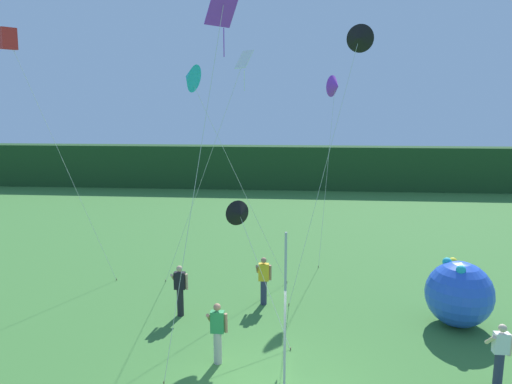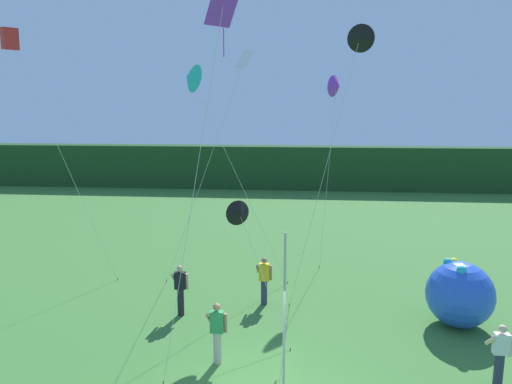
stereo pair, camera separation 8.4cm
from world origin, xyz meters
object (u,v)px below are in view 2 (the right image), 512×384
object	(u,v)px
person_far_right	(180,289)
kite_purple_delta_5	(336,87)
kite_white_diamond_3	(239,78)
kite_black_delta_6	(360,39)
kite_purple_diamond_0	(221,20)
banner_flag	(285,309)
person_far_left	(217,331)
kite_black_delta_1	(240,214)
kite_red_box_4	(10,40)
person_mid_field	(264,279)
kite_cyan_delta_2	(191,78)
person_near_banner	(500,355)
inflatable_balloon	(460,294)

from	to	relation	value
person_far_right	kite_purple_delta_5	xyz separation A→B (m)	(5.42, 6.79, 6.85)
kite_white_diamond_3	kite_black_delta_6	xyz separation A→B (m)	(4.08, -0.78, 1.15)
kite_purple_diamond_0	kite_white_diamond_3	bearing A→B (deg)	92.33
banner_flag	person_far_right	size ratio (longest dim) A/B	2.27
person_far_left	kite_black_delta_1	world-z (taller)	kite_black_delta_1
banner_flag	kite_red_box_4	xyz separation A→B (m)	(-9.55, 4.69, 7.22)
person_far_right	kite_purple_delta_5	size ratio (longest dim) A/B	0.21
banner_flag	kite_black_delta_6	size ratio (longest dim) A/B	0.41
kite_black_delta_1	kite_white_diamond_3	distance (m)	5.11
kite_purple_delta_5	person_far_left	bearing A→B (deg)	-111.04
person_mid_field	kite_white_diamond_3	world-z (taller)	kite_white_diamond_3
person_mid_field	kite_purple_delta_5	size ratio (longest dim) A/B	0.21
kite_cyan_delta_2	kite_purple_delta_5	world-z (taller)	kite_cyan_delta_2
banner_flag	kite_cyan_delta_2	size ratio (longest dim) A/B	0.47
kite_white_diamond_3	kite_red_box_4	bearing A→B (deg)	-171.22
kite_black_delta_6	kite_white_diamond_3	bearing A→B (deg)	169.22
banner_flag	person_far_left	bearing A→B (deg)	161.69
kite_black_delta_1	kite_red_box_4	size ratio (longest dim) A/B	0.42
kite_purple_diamond_0	banner_flag	bearing A→B (deg)	-32.93
person_near_banner	person_mid_field	xyz separation A→B (m)	(-6.12, 4.43, 0.03)
banner_flag	kite_red_box_4	distance (m)	12.86
inflatable_balloon	kite_purple_diamond_0	distance (m)	10.90
person_far_right	kite_purple_diamond_0	distance (m)	8.56
person_far_right	kite_white_diamond_3	xyz separation A→B (m)	(1.67, 2.48, 6.96)
person_mid_field	person_far_left	world-z (taller)	person_mid_field
kite_black_delta_6	person_far_right	bearing A→B (deg)	-163.53
kite_purple_diamond_0	person_far_right	bearing A→B (deg)	128.93
person_far_right	kite_black_delta_1	xyz separation A→B (m)	(2.02, -0.21, 2.63)
kite_black_delta_1	kite_white_diamond_3	size ratio (longest dim) A/B	0.45
person_near_banner	kite_cyan_delta_2	world-z (taller)	kite_cyan_delta_2
person_near_banner	inflatable_balloon	world-z (taller)	inflatable_balloon
person_mid_field	kite_white_diamond_3	size ratio (longest dim) A/B	0.19
person_far_right	kite_purple_diamond_0	size ratio (longest dim) A/B	0.18
person_mid_field	banner_flag	bearing A→B (deg)	-79.32
person_near_banner	person_mid_field	world-z (taller)	person_mid_field
kite_white_diamond_3	person_mid_field	bearing A→B (deg)	-51.93
person_far_left	kite_black_delta_1	xyz separation A→B (m)	(0.29, 2.59, 2.65)
person_far_left	banner_flag	bearing A→B (deg)	-18.31
kite_red_box_4	kite_black_delta_6	world-z (taller)	kite_black_delta_6
person_near_banner	person_far_left	xyz separation A→B (m)	(-7.08, 0.47, 0.03)
kite_cyan_delta_2	kite_purple_diamond_0	bearing A→B (deg)	-66.15
inflatable_balloon	kite_purple_delta_5	xyz separation A→B (m)	(-3.54, 6.69, 6.74)
kite_red_box_4	kite_black_delta_6	size ratio (longest dim) A/B	1.00
person_mid_field	kite_white_diamond_3	xyz separation A→B (m)	(-1.03, 1.32, 6.97)
kite_black_delta_6	person_mid_field	bearing A→B (deg)	-169.96
banner_flag	kite_black_delta_1	distance (m)	3.91
person_near_banner	inflatable_balloon	bearing A→B (deg)	87.49
kite_cyan_delta_2	kite_white_diamond_3	distance (m)	1.78
kite_purple_diamond_0	kite_white_diamond_3	xyz separation A→B (m)	(-0.19, 4.78, -1.07)
person_mid_field	inflatable_balloon	xyz separation A→B (m)	(6.27, -1.06, 0.13)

